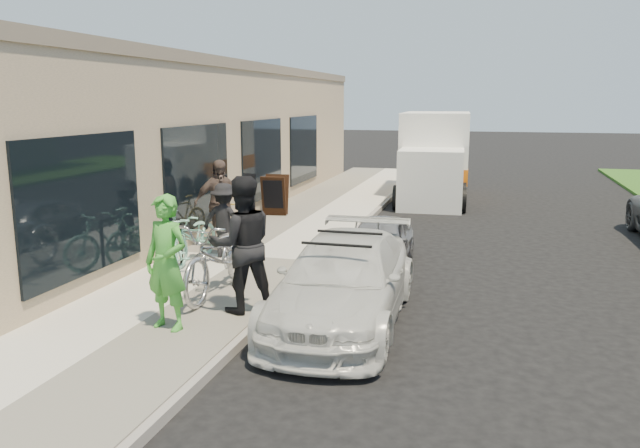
# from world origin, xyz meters

# --- Properties ---
(ground) EXTENTS (120.00, 120.00, 0.00)m
(ground) POSITION_xyz_m (0.00, 0.00, 0.00)
(ground) COLOR black
(ground) RESTS_ON ground
(sidewalk) EXTENTS (3.00, 34.00, 0.15)m
(sidewalk) POSITION_xyz_m (-2.00, 3.00, 0.07)
(sidewalk) COLOR beige
(sidewalk) RESTS_ON ground
(curb) EXTENTS (0.12, 34.00, 0.13)m
(curb) POSITION_xyz_m (-0.45, 3.00, 0.07)
(curb) COLOR gray
(curb) RESTS_ON ground
(storefront) EXTENTS (3.60, 20.00, 4.22)m
(storefront) POSITION_xyz_m (-5.24, 7.99, 2.12)
(storefront) COLOR #CAAE8C
(storefront) RESTS_ON ground
(bike_rack) EXTENTS (0.11, 0.67, 0.94)m
(bike_rack) POSITION_xyz_m (-2.82, 1.59, 0.72)
(bike_rack) COLOR black
(bike_rack) RESTS_ON sidewalk
(sandwich_board) EXTENTS (0.72, 0.72, 1.08)m
(sandwich_board) POSITION_xyz_m (-2.94, 7.46, 0.70)
(sandwich_board) COLOR black
(sandwich_board) RESTS_ON sidewalk
(sedan_white) EXTENTS (1.85, 4.35, 1.29)m
(sedan_white) POSITION_xyz_m (0.67, 0.20, 0.63)
(sedan_white) COLOR silver
(sedan_white) RESTS_ON ground
(sedan_silver) EXTENTS (1.19, 2.90, 0.99)m
(sedan_silver) POSITION_xyz_m (0.62, 3.48, 0.49)
(sedan_silver) COLOR gray
(sedan_silver) RESTS_ON ground
(moving_truck) EXTENTS (2.41, 5.84, 2.82)m
(moving_truck) POSITION_xyz_m (0.84, 12.74, 1.25)
(moving_truck) COLOR white
(moving_truck) RESTS_ON ground
(tandem_bike) EXTENTS (0.82, 2.34, 1.23)m
(tandem_bike) POSITION_xyz_m (-1.47, 0.58, 0.76)
(tandem_bike) COLOR #B9B9BC
(tandem_bike) RESTS_ON sidewalk
(woman_rider) EXTENTS (0.76, 0.58, 1.85)m
(woman_rider) POSITION_xyz_m (-1.49, -1.04, 1.07)
(woman_rider) COLOR green
(woman_rider) RESTS_ON sidewalk
(man_standing) EXTENTS (1.24, 1.17, 2.01)m
(man_standing) POSITION_xyz_m (-0.78, -0.10, 1.16)
(man_standing) COLOR black
(man_standing) RESTS_ON sidewalk
(cruiser_bike_a) EXTENTS (1.31, 1.85, 1.09)m
(cruiser_bike_a) POSITION_xyz_m (-2.77, 1.56, 0.70)
(cruiser_bike_a) COLOR #88CBB6
(cruiser_bike_a) RESTS_ON sidewalk
(cruiser_bike_b) EXTENTS (0.68, 1.89, 0.99)m
(cruiser_bike_b) POSITION_xyz_m (-2.78, 2.34, 0.64)
(cruiser_bike_b) COLOR #88CBB6
(cruiser_bike_b) RESTS_ON sidewalk
(cruiser_bike_c) EXTENTS (0.85, 1.55, 0.90)m
(cruiser_bike_c) POSITION_xyz_m (-2.71, 4.54, 0.60)
(cruiser_bike_c) COLOR gold
(cruiser_bike_c) RESTS_ON sidewalk
(bystander_a) EXTENTS (0.96, 0.56, 1.48)m
(bystander_a) POSITION_xyz_m (-2.37, 2.83, 0.89)
(bystander_a) COLOR black
(bystander_a) RESTS_ON sidewalk
(bystander_b) EXTENTS (1.12, 1.06, 1.86)m
(bystander_b) POSITION_xyz_m (-2.84, 3.65, 1.08)
(bystander_b) COLOR brown
(bystander_b) RESTS_ON sidewalk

